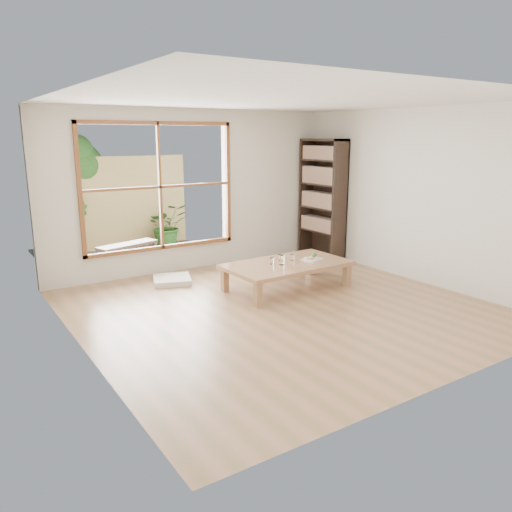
% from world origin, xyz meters
% --- Properties ---
extents(ground, '(5.00, 5.00, 0.00)m').
position_xyz_m(ground, '(0.00, 0.00, 0.00)').
color(ground, '#A87554').
rests_on(ground, ground).
extents(low_table, '(1.82, 1.06, 0.39)m').
position_xyz_m(low_table, '(0.56, 0.61, 0.34)').
color(low_table, '#A06F4D').
rests_on(low_table, ground).
extents(floor_cushion, '(0.70, 0.70, 0.08)m').
position_xyz_m(floor_cushion, '(-0.71, 1.84, 0.04)').
color(floor_cushion, silver).
rests_on(floor_cushion, ground).
extents(bookshelf, '(0.34, 0.96, 2.13)m').
position_xyz_m(bookshelf, '(2.31, 1.90, 1.07)').
color(bookshelf, '#2E201A').
rests_on(bookshelf, ground).
extents(glass_tall, '(0.07, 0.07, 0.14)m').
position_xyz_m(glass_tall, '(0.44, 0.57, 0.46)').
color(glass_tall, silver).
rests_on(glass_tall, low_table).
extents(glass_mid, '(0.06, 0.06, 0.09)m').
position_xyz_m(glass_mid, '(0.72, 0.70, 0.43)').
color(glass_mid, silver).
rests_on(glass_mid, low_table).
extents(glass_short, '(0.07, 0.07, 0.09)m').
position_xyz_m(glass_short, '(0.56, 0.79, 0.43)').
color(glass_short, silver).
rests_on(glass_short, low_table).
extents(glass_small, '(0.07, 0.07, 0.09)m').
position_xyz_m(glass_small, '(0.34, 0.68, 0.43)').
color(glass_small, silver).
rests_on(glass_small, low_table).
extents(food_tray, '(0.35, 0.30, 0.10)m').
position_xyz_m(food_tray, '(0.98, 0.55, 0.41)').
color(food_tray, white).
rests_on(food_tray, low_table).
extents(deck, '(2.80, 2.00, 0.05)m').
position_xyz_m(deck, '(-0.60, 3.56, 0.00)').
color(deck, '#3E372D').
rests_on(deck, ground).
extents(garden_bench, '(1.13, 0.61, 0.34)m').
position_xyz_m(garden_bench, '(-0.89, 3.28, 0.31)').
color(garden_bench, '#2E201A').
rests_on(garden_bench, deck).
extents(bamboo_fence, '(2.80, 0.06, 1.80)m').
position_xyz_m(bamboo_fence, '(-0.60, 4.56, 0.90)').
color(bamboo_fence, '#DDC171').
rests_on(bamboo_fence, ground).
extents(shrub_right, '(0.80, 0.71, 0.86)m').
position_xyz_m(shrub_right, '(0.23, 4.13, 0.45)').
color(shrub_right, '#326224').
rests_on(shrub_right, deck).
extents(shrub_left, '(0.70, 0.63, 1.07)m').
position_xyz_m(shrub_left, '(-1.56, 4.29, 0.56)').
color(shrub_left, '#326224').
rests_on(shrub_left, deck).
extents(garden_tree, '(1.04, 0.85, 2.22)m').
position_xyz_m(garden_tree, '(-1.28, 4.86, 1.63)').
color(garden_tree, '#4C3D2D').
rests_on(garden_tree, ground).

